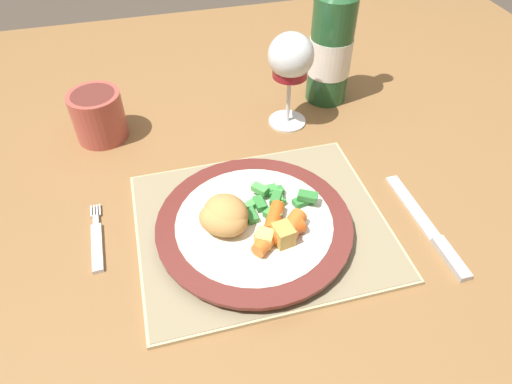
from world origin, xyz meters
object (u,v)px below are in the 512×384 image
Objects in this scene: drinking_cup at (98,115)px; fork at (97,242)px; dinner_plate at (254,226)px; table_knife at (432,232)px; wine_glass at (291,61)px; dining_table at (246,165)px; bottle at (332,42)px.

fork is at bearing -93.45° from drinking_cup.
table_knife is at bearing -14.77° from dinner_plate.
drinking_cup is (-0.43, 0.34, 0.04)m from table_knife.
dinner_plate is 2.16× the size of fork.
table_knife reaches higher than fork.
fork is at bearing -148.92° from wine_glass.
table_knife is 2.32× the size of drinking_cup.
fork reaches higher than dining_table.
fork is 0.51m from bottle.
drinking_cup is (-0.41, -0.02, -0.07)m from bottle.
drinking_cup reaches higher than table_knife.
table_knife reaches higher than dining_table.
fork is at bearing 167.26° from table_knife.
wine_glass is 0.33m from drinking_cup.
table_knife is (0.45, -0.10, 0.00)m from fork.
fork is (-0.25, -0.19, 0.08)m from dining_table.
table_knife is 0.34m from wine_glass.
dinner_plate reaches higher than dining_table.
fork is 0.46m from table_knife.
bottle is at bearing 31.28° from fork.
bottle is at bearing 31.95° from wine_glass.
fork is 0.61× the size of table_knife.
bottle reaches higher than table_knife.
bottle is (0.09, 0.06, -0.01)m from wine_glass.
fork is 0.74× the size of wine_glass.
bottle reaches higher than fork.
wine_glass is at bearing 110.53° from table_knife.
dinner_plate is 3.08× the size of drinking_cup.
wine_glass is (0.12, 0.24, 0.10)m from dinner_plate.
wine_glass reaches higher than dinner_plate.
dinner_plate is 1.33× the size of table_knife.
dinner_plate is at bearing -100.61° from dining_table.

